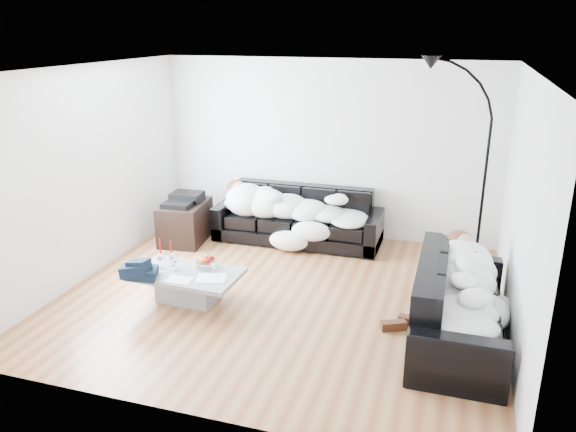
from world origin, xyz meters
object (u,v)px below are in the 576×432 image
(sofa_back, at_px, (298,216))
(floor_lamp, at_px, (485,175))
(sleeper_right, at_px, (463,282))
(coffee_table, at_px, (188,286))
(candle_right, at_px, (171,251))
(sofa_right, at_px, (460,302))
(wine_glass_c, at_px, (176,264))
(sleeper_back, at_px, (297,202))
(candle_left, at_px, (160,249))
(av_cabinet, at_px, (185,222))
(wine_glass_b, at_px, (161,261))
(stereo, at_px, (184,199))
(fruit_bowl, at_px, (206,262))
(shoes, at_px, (402,323))
(wine_glass_a, at_px, (173,260))

(sofa_back, height_order, floor_lamp, floor_lamp)
(sleeper_right, height_order, coffee_table, sleeper_right)
(sleeper_right, distance_m, candle_right, 3.36)
(sofa_right, height_order, floor_lamp, floor_lamp)
(coffee_table, bearing_deg, sleeper_right, 0.95)
(coffee_table, relative_size, wine_glass_c, 7.01)
(sleeper_back, xyz_separation_m, candle_left, (-1.16, -1.87, -0.14))
(sofa_right, bearing_deg, av_cabinet, 66.89)
(sleeper_back, distance_m, sleeper_right, 3.11)
(sofa_right, relative_size, sleeper_right, 1.17)
(wine_glass_b, xyz_separation_m, stereo, (-0.58, 1.71, 0.20))
(sleeper_right, bearing_deg, fruit_bowl, 87.06)
(sofa_back, bearing_deg, sleeper_back, -90.00)
(sofa_right, xyz_separation_m, shoes, (-0.56, 0.05, -0.36))
(sleeper_right, xyz_separation_m, av_cabinet, (-3.90, 1.67, -0.34))
(sleeper_back, bearing_deg, floor_lamp, 4.31)
(sofa_right, distance_m, candle_right, 3.35)
(wine_glass_c, bearing_deg, shoes, 2.17)
(candle_left, distance_m, floor_lamp, 4.27)
(coffee_table, height_order, candle_right, candle_right)
(sofa_right, distance_m, coffee_table, 3.01)
(sofa_back, relative_size, coffee_table, 2.00)
(shoes, xyz_separation_m, av_cabinet, (-3.34, 1.61, 0.24))
(wine_glass_b, bearing_deg, wine_glass_a, 53.26)
(wine_glass_c, height_order, av_cabinet, av_cabinet)
(sleeper_right, relative_size, stereo, 3.95)
(sleeper_back, bearing_deg, shoes, -49.14)
(fruit_bowl, bearing_deg, wine_glass_b, -158.09)
(wine_glass_a, height_order, wine_glass_c, wine_glass_c)
(sleeper_right, xyz_separation_m, candle_left, (-3.48, 0.21, -0.15))
(sleeper_back, distance_m, stereo, 1.64)
(sofa_back, xyz_separation_m, candle_left, (-1.16, -1.92, 0.09))
(shoes, relative_size, stereo, 1.04)
(sleeper_right, bearing_deg, floor_lamp, -5.02)
(coffee_table, relative_size, shoes, 2.63)
(fruit_bowl, bearing_deg, sleeper_right, -2.94)
(wine_glass_b, xyz_separation_m, floor_lamp, (3.53, 2.32, 0.73))
(candle_right, bearing_deg, wine_glass_b, -86.24)
(sleeper_right, height_order, fruit_bowl, sleeper_right)
(shoes, bearing_deg, sofa_back, 116.38)
(sleeper_back, relative_size, av_cabinet, 2.40)
(coffee_table, distance_m, wine_glass_c, 0.29)
(sleeper_right, distance_m, fruit_bowl, 2.86)
(sleeper_back, height_order, coffee_table, sleeper_back)
(sleeper_right, height_order, shoes, sleeper_right)
(wine_glass_a, height_order, floor_lamp, floor_lamp)
(coffee_table, xyz_separation_m, floor_lamp, (3.20, 2.32, 1.00))
(sleeper_back, xyz_separation_m, wine_glass_b, (-1.01, -2.13, -0.18))
(wine_glass_b, bearing_deg, fruit_bowl, 21.91)
(shoes, bearing_deg, candle_right, 162.53)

